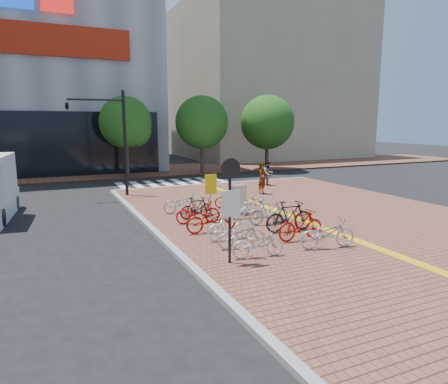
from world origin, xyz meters
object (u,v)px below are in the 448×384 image
bike_12 (244,203)px  bike_5 (197,208)px  bike_8 (301,225)px  traffic_light_pole (99,124)px  bike_2 (229,226)px  pedestrian_b (268,173)px  bike_1 (242,235)px  bike_13 (231,199)px  pedestrian_a (262,179)px  bike_7 (328,233)px  utility_box (238,200)px  bike_4 (198,212)px  bike_3 (211,219)px  bike_10 (269,212)px  notice_sign (230,198)px  bike_6 (183,203)px  yellow_sign (211,188)px  bike_11 (252,207)px  bike_0 (258,243)px  bike_9 (289,216)px

bike_12 → bike_5: bearing=85.5°
bike_8 → traffic_light_pole: bearing=22.8°
traffic_light_pole → bike_2: bearing=-74.5°
bike_8 → pedestrian_b: bearing=-26.6°
bike_1 → bike_8: size_ratio=0.90×
bike_13 → bike_8: bearing=-169.9°
pedestrian_a → traffic_light_pole: traffic_light_pole is taller
bike_7 → pedestrian_b: bearing=-12.0°
utility_box → bike_4: bearing=-159.8°
bike_1 → pedestrian_b: pedestrian_b is taller
bike_3 → utility_box: utility_box is taller
bike_8 → traffic_light_pole: traffic_light_pole is taller
bike_8 → bike_13: bike_8 is taller
bike_10 → bike_5: bearing=51.8°
bike_2 → bike_5: size_ratio=1.04×
bike_1 → notice_sign: 2.12m
utility_box → bike_6: bearing=150.3°
yellow_sign → bike_8: bearing=-68.2°
bike_13 → traffic_light_pole: size_ratio=0.28×
bike_6 → bike_11: 3.19m
bike_13 → yellow_sign: size_ratio=0.85×
bike_0 → bike_3: 3.18m
bike_2 → bike_13: size_ratio=1.00×
bike_5 → traffic_light_pole: bearing=15.7°
bike_0 → bike_5: bearing=7.4°
bike_1 → bike_4: 3.60m
bike_9 → bike_13: bike_9 is taller
bike_11 → bike_12: 0.95m
bike_12 → pedestrian_a: (3.17, 3.94, 0.40)m
bike_12 → bike_1: bearing=146.8°
utility_box → yellow_sign: yellow_sign is taller
bike_7 → bike_8: bike_8 is taller
bike_10 → bike_6: bearing=41.6°
bike_0 → bike_1: same height
bike_0 → bike_5: (0.06, 5.45, 0.03)m
bike_4 → bike_6: 2.06m
bike_11 → utility_box: 0.95m
bike_1 → bike_10: bearing=-43.7°
notice_sign → bike_3: bearing=76.6°
bike_7 → bike_1: bearing=74.8°
bike_7 → pedestrian_b: (4.96, 12.17, 0.28)m
bike_2 → bike_9: bike_9 is taller
bike_0 → bike_2: (-0.03, 1.98, 0.05)m
bike_11 → utility_box: size_ratio=1.46×
bike_5 → utility_box: size_ratio=1.19×
bike_3 → bike_4: bearing=0.6°
bike_5 → bike_9: 4.16m
bike_8 → yellow_sign: (-1.65, 4.12, 0.77)m
bike_7 → notice_sign: size_ratio=0.62×
bike_1 → bike_9: 2.72m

